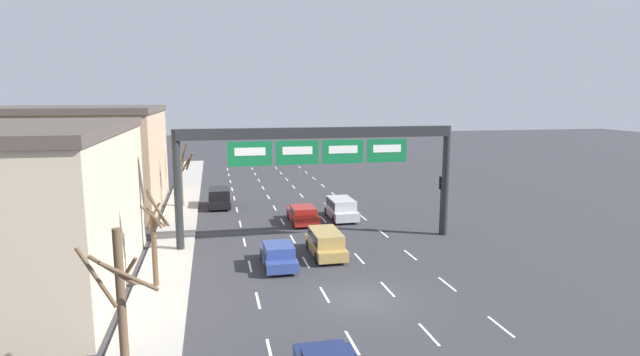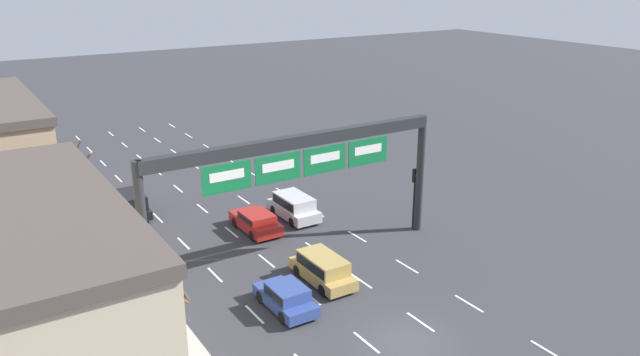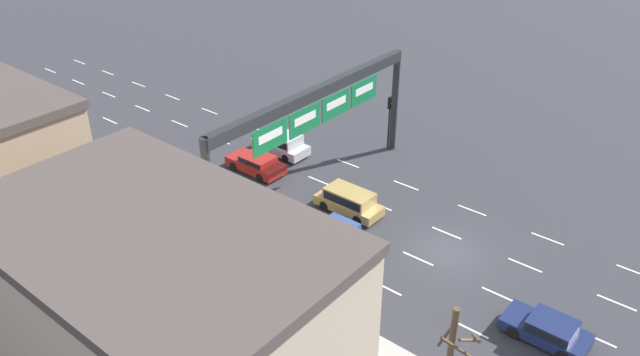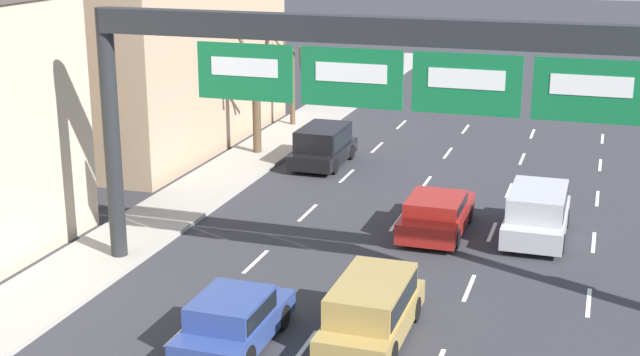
{
  "view_description": "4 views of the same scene",
  "coord_description": "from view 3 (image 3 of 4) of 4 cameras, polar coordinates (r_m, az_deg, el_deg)",
  "views": [
    {
      "loc": [
        -6.84,
        -21.91,
        9.72
      ],
      "look_at": [
        -0.08,
        9.32,
        4.5
      ],
      "focal_mm": 28.0,
      "sensor_mm": 36.0,
      "label": 1
    },
    {
      "loc": [
        -16.8,
        -18.97,
        16.61
      ],
      "look_at": [
        1.93,
        10.73,
        4.64
      ],
      "focal_mm": 35.0,
      "sensor_mm": 36.0,
      "label": 2
    },
    {
      "loc": [
        -27.4,
        -12.78,
        21.77
      ],
      "look_at": [
        -2.78,
        7.34,
        3.54
      ],
      "focal_mm": 35.0,
      "sensor_mm": 36.0,
      "label": 3
    },
    {
      "loc": [
        4.88,
        -12.8,
        10.2
      ],
      "look_at": [
        -2.35,
        9.44,
        3.37
      ],
      "focal_mm": 50.0,
      "sensor_mm": 36.0,
      "label": 4
    }
  ],
  "objects": [
    {
      "name": "ground_plane",
      "position": [
        37.26,
        11.59,
        -6.64
      ],
      "size": [
        220.0,
        220.0,
        0.0
      ],
      "primitive_type": "plane",
      "color": "#333338"
    },
    {
      "name": "sidewalk_left",
      "position": [
        30.81,
        2.57,
        -14.97
      ],
      "size": [
        2.8,
        110.0,
        0.15
      ],
      "color": "#A8A399",
      "rests_on": "ground_plane"
    },
    {
      "name": "lane_dashes",
      "position": [
        43.76,
        -3.95,
        -0.07
      ],
      "size": [
        10.02,
        67.0,
        0.01
      ],
      "color": "white",
      "rests_on": "ground_plane"
    },
    {
      "name": "sign_gantry",
      "position": [
        38.8,
        -0.29,
        6.16
      ],
      "size": [
        18.6,
        0.7,
        7.74
      ],
      "color": "#232628",
      "rests_on": "ground_plane"
    },
    {
      "name": "building_near",
      "position": [
        27.3,
        -14.34,
        -11.39
      ],
      "size": [
        9.8,
        15.78,
        8.38
      ],
      "color": "#C6B293",
      "rests_on": "ground_plane"
    },
    {
      "name": "suv_gold",
      "position": [
        39.61,
        2.68,
        -2.03
      ],
      "size": [
        1.85,
        4.42,
        1.57
      ],
      "color": "#A88947",
      "rests_on": "ground_plane"
    },
    {
      "name": "car_blue",
      "position": [
        36.86,
        1.57,
        -4.97
      ],
      "size": [
        1.81,
        3.97,
        1.38
      ],
      "color": "navy",
      "rests_on": "ground_plane"
    },
    {
      "name": "car_navy",
      "position": [
        32.54,
        20.13,
        -12.84
      ],
      "size": [
        1.94,
        4.08,
        1.25
      ],
      "color": "#19234C",
      "rests_on": "ground_plane"
    },
    {
      "name": "car_red",
      "position": [
        44.45,
        -5.84,
        1.38
      ],
      "size": [
        1.96,
        4.34,
        1.32
      ],
      "color": "maroon",
      "rests_on": "ground_plane"
    },
    {
      "name": "suv_silver",
      "position": [
        46.78,
        -3.62,
        3.31
      ],
      "size": [
        1.97,
        4.38,
        1.67
      ],
      "color": "#B7B7BC",
      "rests_on": "ground_plane"
    },
    {
      "name": "suv_black",
      "position": [
        45.94,
        -17.67,
        1.34
      ],
      "size": [
        1.94,
        4.16,
        1.68
      ],
      "color": "black",
      "rests_on": "ground_plane"
    },
    {
      "name": "traffic_light_near_gantry",
      "position": [
        46.91,
        6.4,
        6.02
      ],
      "size": [
        0.3,
        0.35,
        4.14
      ],
      "color": "black",
      "rests_on": "ground_plane"
    },
    {
      "name": "tree_bare_closest",
      "position": [
        48.98,
        -25.79,
        3.47
      ],
      "size": [
        1.59,
        1.6,
        4.69
      ],
      "color": "brown",
      "rests_on": "sidewalk_left"
    },
    {
      "name": "tree_bare_second",
      "position": [
        44.23,
        -21.94,
        2.34
      ],
      "size": [
        1.96,
        1.9,
        5.6
      ],
      "color": "brown",
      "rests_on": "sidewalk_left"
    },
    {
      "name": "tree_bare_third",
      "position": [
        30.65,
        -2.94,
        -8.72
      ],
      "size": [
        1.36,
        1.28,
        5.15
      ],
      "color": "brown",
      "rests_on": "sidewalk_left"
    },
    {
      "name": "tree_bare_furthest",
      "position": [
        26.56,
        12.04,
        -15.59
      ],
      "size": [
        2.57,
        1.89,
        5.38
      ],
      "color": "brown",
      "rests_on": "sidewalk_left"
    }
  ]
}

